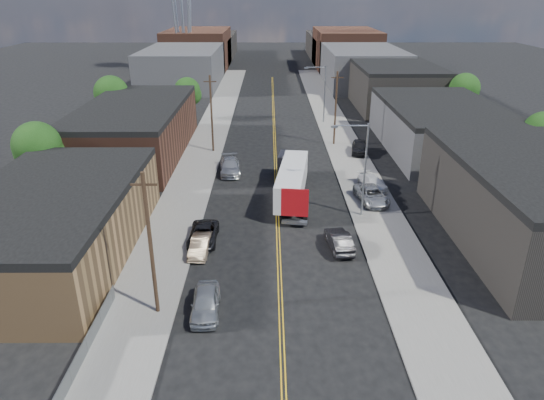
{
  "coord_description": "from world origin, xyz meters",
  "views": [
    {
      "loc": [
        -0.74,
        -16.69,
        19.8
      ],
      "look_at": [
        -0.52,
        23.07,
        2.5
      ],
      "focal_mm": 32.0,
      "sensor_mm": 36.0,
      "label": 1
    }
  ],
  "objects_px": {
    "car_left_b": "(200,245)",
    "car_left_a": "(206,303)",
    "car_left_d": "(230,166)",
    "semi_truck": "(291,178)",
    "car_right_lot_c": "(359,147)",
    "car_right_lot_b": "(373,182)",
    "car_left_c": "(203,234)",
    "car_right_oncoming": "(339,241)",
    "car_right_lot_a": "(372,195)"
  },
  "relations": [
    {
      "from": "car_left_b",
      "to": "car_left_a",
      "type": "bearing_deg",
      "value": -77.34
    },
    {
      "from": "semi_truck",
      "to": "car_right_oncoming",
      "type": "xyz_separation_m",
      "value": [
        3.5,
        -11.01,
        -1.37
      ]
    },
    {
      "from": "car_left_a",
      "to": "semi_truck",
      "type": "bearing_deg",
      "value": 69.44
    },
    {
      "from": "car_left_a",
      "to": "car_right_lot_c",
      "type": "relative_size",
      "value": 0.95
    },
    {
      "from": "car_left_b",
      "to": "car_left_d",
      "type": "xyz_separation_m",
      "value": [
        1.02,
        18.88,
        0.14
      ]
    },
    {
      "from": "car_left_b",
      "to": "car_right_oncoming",
      "type": "relative_size",
      "value": 0.9
    },
    {
      "from": "semi_truck",
      "to": "car_left_b",
      "type": "bearing_deg",
      "value": -116.62
    },
    {
      "from": "car_right_oncoming",
      "to": "car_right_lot_b",
      "type": "relative_size",
      "value": 1.01
    },
    {
      "from": "car_left_d",
      "to": "car_right_oncoming",
      "type": "height_order",
      "value": "car_left_d"
    },
    {
      "from": "car_left_c",
      "to": "car_right_lot_a",
      "type": "height_order",
      "value": "car_right_lot_a"
    },
    {
      "from": "car_left_c",
      "to": "car_right_oncoming",
      "type": "height_order",
      "value": "car_right_oncoming"
    },
    {
      "from": "car_right_oncoming",
      "to": "car_left_d",
      "type": "bearing_deg",
      "value": -66.7
    },
    {
      "from": "car_left_b",
      "to": "car_left_d",
      "type": "distance_m",
      "value": 18.91
    },
    {
      "from": "car_left_c",
      "to": "car_right_lot_c",
      "type": "height_order",
      "value": "car_right_lot_c"
    },
    {
      "from": "car_left_c",
      "to": "car_left_d",
      "type": "bearing_deg",
      "value": 86.61
    },
    {
      "from": "car_left_b",
      "to": "car_right_lot_a",
      "type": "relative_size",
      "value": 0.78
    },
    {
      "from": "car_left_d",
      "to": "car_right_lot_c",
      "type": "relative_size",
      "value": 1.16
    },
    {
      "from": "semi_truck",
      "to": "car_right_lot_c",
      "type": "relative_size",
      "value": 3.0
    },
    {
      "from": "semi_truck",
      "to": "car_left_d",
      "type": "bearing_deg",
      "value": 141.07
    },
    {
      "from": "car_right_oncoming",
      "to": "car_left_b",
      "type": "bearing_deg",
      "value": -3.15
    },
    {
      "from": "car_left_c",
      "to": "car_right_oncoming",
      "type": "distance_m",
      "value": 11.47
    },
    {
      "from": "car_left_d",
      "to": "car_left_c",
      "type": "bearing_deg",
      "value": -99.07
    },
    {
      "from": "car_left_b",
      "to": "car_left_c",
      "type": "height_order",
      "value": "car_left_c"
    },
    {
      "from": "semi_truck",
      "to": "car_right_oncoming",
      "type": "distance_m",
      "value": 11.63
    },
    {
      "from": "car_left_a",
      "to": "car_right_lot_a",
      "type": "height_order",
      "value": "car_right_lot_a"
    },
    {
      "from": "semi_truck",
      "to": "car_left_b",
      "type": "distance_m",
      "value": 14.14
    },
    {
      "from": "car_right_lot_c",
      "to": "semi_truck",
      "type": "bearing_deg",
      "value": -114.03
    },
    {
      "from": "car_left_b",
      "to": "car_right_lot_b",
      "type": "relative_size",
      "value": 0.91
    },
    {
      "from": "car_left_b",
      "to": "car_right_lot_b",
      "type": "distance_m",
      "value": 21.57
    },
    {
      "from": "car_right_lot_a",
      "to": "car_left_c",
      "type": "bearing_deg",
      "value": -162.18
    },
    {
      "from": "car_right_oncoming",
      "to": "car_right_lot_b",
      "type": "bearing_deg",
      "value": -118.61
    },
    {
      "from": "car_left_a",
      "to": "car_left_d",
      "type": "relative_size",
      "value": 0.81
    },
    {
      "from": "car_left_a",
      "to": "car_left_d",
      "type": "height_order",
      "value": "car_left_d"
    },
    {
      "from": "car_left_d",
      "to": "car_left_a",
      "type": "bearing_deg",
      "value": -94.83
    },
    {
      "from": "semi_truck",
      "to": "car_right_lot_c",
      "type": "distance_m",
      "value": 17.14
    },
    {
      "from": "car_right_lot_a",
      "to": "semi_truck",
      "type": "bearing_deg",
      "value": 159.18
    },
    {
      "from": "semi_truck",
      "to": "car_left_a",
      "type": "xyz_separation_m",
      "value": [
        -6.5,
        -19.64,
        -1.35
      ]
    },
    {
      "from": "car_left_b",
      "to": "car_right_oncoming",
      "type": "bearing_deg",
      "value": 5.92
    },
    {
      "from": "car_left_b",
      "to": "car_right_lot_b",
      "type": "height_order",
      "value": "car_right_lot_b"
    },
    {
      "from": "car_left_a",
      "to": "car_right_oncoming",
      "type": "relative_size",
      "value": 1.0
    },
    {
      "from": "car_left_a",
      "to": "car_right_lot_b",
      "type": "height_order",
      "value": "car_left_a"
    },
    {
      "from": "car_right_lot_b",
      "to": "semi_truck",
      "type": "bearing_deg",
      "value": 176.28
    },
    {
      "from": "semi_truck",
      "to": "car_right_lot_a",
      "type": "bearing_deg",
      "value": -4.06
    },
    {
      "from": "car_left_d",
      "to": "car_right_lot_c",
      "type": "bearing_deg",
      "value": 17.45
    },
    {
      "from": "car_left_c",
      "to": "car_left_d",
      "type": "relative_size",
      "value": 0.9
    },
    {
      "from": "car_left_b",
      "to": "car_right_oncoming",
      "type": "height_order",
      "value": "car_right_oncoming"
    },
    {
      "from": "car_left_c",
      "to": "car_right_oncoming",
      "type": "relative_size",
      "value": 1.1
    },
    {
      "from": "car_left_a",
      "to": "car_left_b",
      "type": "bearing_deg",
      "value": 97.68
    },
    {
      "from": "car_left_c",
      "to": "car_right_lot_a",
      "type": "distance_m",
      "value": 17.85
    },
    {
      "from": "semi_truck",
      "to": "car_left_b",
      "type": "xyz_separation_m",
      "value": [
        -7.9,
        -11.64,
        -1.45
      ]
    }
  ]
}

